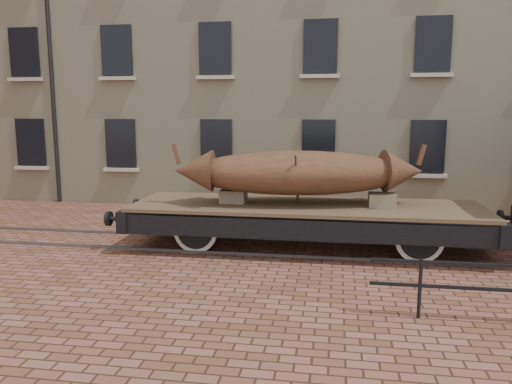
# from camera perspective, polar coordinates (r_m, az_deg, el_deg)

# --- Properties ---
(ground) EXTENTS (90.00, 90.00, 0.00)m
(ground) POSITION_cam_1_polar(r_m,az_deg,el_deg) (12.41, 1.42, -6.35)
(ground) COLOR brown
(warehouse_cream) EXTENTS (40.00, 10.19, 14.00)m
(warehouse_cream) POSITION_cam_1_polar(r_m,az_deg,el_deg) (22.18, 13.38, 18.55)
(warehouse_cream) COLOR beige
(warehouse_cream) RESTS_ON ground
(rail_track) EXTENTS (30.00, 1.52, 0.06)m
(rail_track) POSITION_cam_1_polar(r_m,az_deg,el_deg) (12.41, 1.42, -6.22)
(rail_track) COLOR #59595E
(rail_track) RESTS_ON ground
(flatcar_wagon) EXTENTS (9.44, 2.56, 1.43)m
(flatcar_wagon) POSITION_cam_1_polar(r_m,az_deg,el_deg) (12.12, 5.71, -2.46)
(flatcar_wagon) COLOR brown
(flatcar_wagon) RESTS_ON ground
(iron_boat) EXTENTS (6.00, 2.37, 1.47)m
(iron_boat) POSITION_cam_1_polar(r_m,az_deg,el_deg) (11.97, 4.83, 2.24)
(iron_boat) COLOR brown
(iron_boat) RESTS_ON flatcar_wagon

